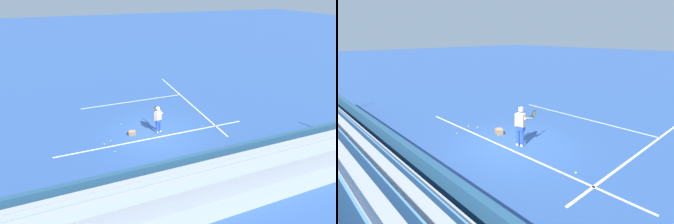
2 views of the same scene
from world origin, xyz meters
The scene contains 13 objects.
ground_plane centered at (0.00, 0.00, 0.00)m, with size 160.00×160.00×0.00m, color #2D5193.
court_baseline_white centered at (0.00, -0.50, 0.00)m, with size 12.00×0.10×0.01m, color white.
court_sideline_white centered at (4.11, 4.00, 0.00)m, with size 0.10×12.00×0.01m, color white.
court_service_line_white centered at (0.00, 5.50, 0.00)m, with size 8.22×0.10×0.01m, color white.
back_wall_sponsor_board centered at (-0.01, -4.40, 0.55)m, with size 23.44×0.25×1.10m.
bleacher_stand centered at (0.00, -6.23, 0.73)m, with size 22.27×2.40×2.95m.
tennis_player centered at (0.29, 0.14, 0.89)m, with size 0.59×1.06×1.71m.
ball_box_cardboard centered at (-1.37, 0.34, 0.13)m, with size 0.40×0.30×0.26m, color #A87F51.
tennis_ball_far_right centered at (3.27, -0.20, 0.03)m, with size 0.07×0.07×0.07m, color #CCE533.
tennis_ball_on_baseline centered at (-2.76, 0.10, 0.03)m, with size 0.07×0.07×0.07m, color #CCE533.
tennis_ball_by_box centered at (-3.19, -0.15, 0.03)m, with size 0.07×0.07×0.07m, color #CCE533.
tennis_ball_toward_net centered at (-1.73, 1.95, 0.03)m, with size 0.07×0.07×0.07m, color #CCE533.
tennis_ball_stray_back centered at (-2.74, -1.15, 0.03)m, with size 0.07×0.07×0.07m, color #CCE533.
Camera 1 is at (-4.33, -13.69, 8.38)m, focal length 28.00 mm.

